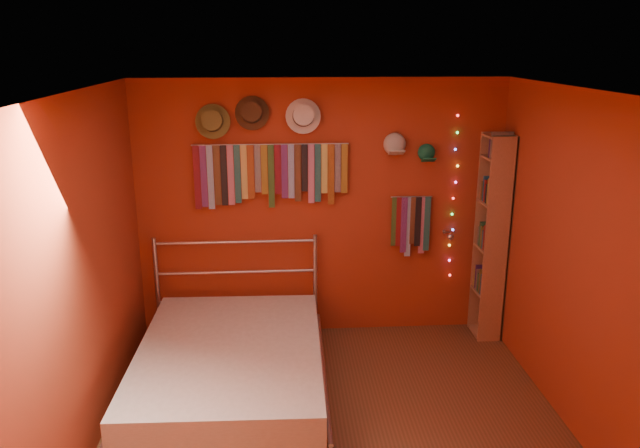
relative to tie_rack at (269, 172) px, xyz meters
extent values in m
plane|color=brown|center=(0.49, -1.68, -1.65)|extent=(3.50, 3.50, 0.00)
cube|color=#9A3C18|center=(0.49, 0.07, -0.40)|extent=(3.50, 0.02, 2.50)
cube|color=#9A3C18|center=(2.24, -1.68, -0.40)|extent=(0.02, 3.50, 2.50)
cube|color=#9A3C18|center=(-1.26, -1.68, -0.40)|extent=(0.02, 3.50, 2.50)
cube|color=white|center=(0.49, -1.68, 0.85)|extent=(3.50, 3.50, 0.02)
cylinder|color=silver|center=(0.02, 0.02, 0.25)|extent=(1.45, 0.01, 0.01)
cube|color=#5D0E1F|center=(-0.66, 0.01, -0.05)|extent=(0.06, 0.01, 0.60)
cube|color=#4F1A69|center=(-0.60, 0.00, -0.04)|extent=(0.06, 0.01, 0.58)
cube|color=#79A6D8|center=(-0.54, -0.01, -0.05)|extent=(0.06, 0.01, 0.60)
cube|color=#50371A|center=(-0.48, 0.01, -0.03)|extent=(0.06, 0.01, 0.56)
cube|color=black|center=(-0.42, 0.00, -0.03)|extent=(0.06, 0.01, 0.57)
cube|color=#AD5677|center=(-0.35, -0.01, -0.03)|extent=(0.06, 0.01, 0.56)
cube|color=#1A585B|center=(-0.29, 0.01, -0.02)|extent=(0.06, 0.01, 0.55)
cube|color=tan|center=(-0.23, 0.00, 0.00)|extent=(0.06, 0.01, 0.51)
cube|color=maroon|center=(-0.17, -0.01, 0.00)|extent=(0.06, 0.01, 0.51)
cube|color=#131C53|center=(-0.10, 0.01, 0.03)|extent=(0.06, 0.01, 0.45)
cube|color=#846118|center=(-0.04, 0.00, 0.02)|extent=(0.06, 0.01, 0.47)
cube|color=#205020|center=(0.02, -0.01, -0.05)|extent=(0.06, 0.01, 0.60)
cube|color=maroon|center=(0.08, 0.01, 0.02)|extent=(0.06, 0.01, 0.47)
cube|color=#4A1A68|center=(0.14, 0.00, 0.00)|extent=(0.06, 0.01, 0.51)
cube|color=#6C88C0|center=(0.21, -0.01, 0.00)|extent=(0.06, 0.01, 0.51)
cube|color=#452817|center=(0.27, 0.01, -0.02)|extent=(0.06, 0.01, 0.54)
cube|color=black|center=(0.33, 0.00, 0.03)|extent=(0.06, 0.01, 0.44)
cube|color=#B05887|center=(0.39, -0.01, -0.03)|extent=(0.06, 0.01, 0.56)
cube|color=#1A535D|center=(0.46, 0.01, -0.02)|extent=(0.06, 0.01, 0.55)
cube|color=#C5C24E|center=(0.52, 0.00, 0.02)|extent=(0.06, 0.01, 0.47)
cube|color=brown|center=(0.58, -0.01, -0.03)|extent=(0.06, 0.01, 0.57)
cube|color=#161458|center=(0.64, 0.01, 0.02)|extent=(0.06, 0.01, 0.46)
cube|color=brown|center=(0.71, 0.00, 0.02)|extent=(0.06, 0.01, 0.47)
cylinder|color=silver|center=(1.36, 0.02, -0.27)|extent=(0.40, 0.01, 0.01)
cube|color=#2E4F1F|center=(1.20, 0.01, -0.51)|extent=(0.06, 0.01, 0.49)
cube|color=maroon|center=(1.24, 0.00, -0.51)|extent=(0.06, 0.01, 0.49)
cube|color=#4B1967|center=(1.29, -0.01, -0.54)|extent=(0.06, 0.01, 0.55)
cube|color=#78A4D5|center=(1.33, 0.01, -0.57)|extent=(0.06, 0.01, 0.60)
cube|color=#482418|center=(1.38, 0.00, -0.50)|extent=(0.06, 0.01, 0.47)
cube|color=black|center=(1.43, -0.01, -0.51)|extent=(0.06, 0.01, 0.49)
cube|color=#A15073|center=(1.47, 0.01, -0.55)|extent=(0.06, 0.01, 0.57)
cube|color=#174D52|center=(1.52, 0.00, -0.54)|extent=(0.06, 0.01, 0.54)
cylinder|color=brown|center=(-0.50, 0.01, 0.47)|extent=(0.32, 0.08, 0.31)
cylinder|color=brown|center=(-0.50, -0.05, 0.48)|extent=(0.19, 0.16, 0.21)
cylinder|color=#332314|center=(-0.50, -0.02, 0.47)|extent=(0.19, 0.06, 0.19)
cylinder|color=#432C18|center=(-0.14, 0.01, 0.54)|extent=(0.31, 0.08, 0.31)
cylinder|color=#432C18|center=(-0.14, -0.05, 0.55)|extent=(0.18, 0.15, 0.20)
cylinder|color=black|center=(-0.14, -0.02, 0.55)|extent=(0.19, 0.06, 0.19)
cylinder|color=silver|center=(0.32, 0.01, 0.51)|extent=(0.32, 0.08, 0.32)
cylinder|color=silver|center=(0.32, -0.05, 0.52)|extent=(0.19, 0.16, 0.21)
cylinder|color=black|center=(0.32, -0.02, 0.52)|extent=(0.20, 0.06, 0.20)
ellipsoid|color=beige|center=(1.17, 0.02, 0.24)|extent=(0.19, 0.15, 0.19)
cube|color=beige|center=(1.17, -0.10, 0.18)|extent=(0.14, 0.10, 0.06)
ellipsoid|color=#19714B|center=(1.48, 0.02, 0.16)|extent=(0.17, 0.13, 0.17)
cube|color=#19714B|center=(1.48, -0.09, 0.11)|extent=(0.12, 0.09, 0.05)
sphere|color=#FF3333|center=(1.76, 0.03, 0.50)|extent=(0.02, 0.02, 0.02)
sphere|color=#33FF4C|center=(1.77, 0.03, 0.34)|extent=(0.02, 0.02, 0.02)
sphere|color=#4C66FF|center=(1.76, 0.03, 0.19)|extent=(0.02, 0.02, 0.02)
sphere|color=yellow|center=(1.79, 0.03, 0.03)|extent=(0.02, 0.02, 0.02)
sphere|color=#FF4CCC|center=(1.78, 0.03, -0.13)|extent=(0.02, 0.02, 0.02)
sphere|color=#FF3333|center=(1.77, 0.03, -0.29)|extent=(0.02, 0.02, 0.02)
sphere|color=#33FF4C|center=(1.77, 0.03, -0.45)|extent=(0.02, 0.02, 0.02)
sphere|color=#4C66FF|center=(1.78, 0.03, -0.61)|extent=(0.02, 0.02, 0.02)
sphere|color=yellow|center=(1.76, 0.03, -0.77)|extent=(0.02, 0.02, 0.02)
sphere|color=#FF4CCC|center=(1.77, 0.03, -0.92)|extent=(0.02, 0.02, 0.02)
sphere|color=#FF3333|center=(1.78, 0.03, -1.08)|extent=(0.02, 0.02, 0.02)
cylinder|color=silver|center=(1.70, 0.05, -0.63)|extent=(0.03, 0.03, 0.03)
cylinder|color=silver|center=(1.70, -0.06, -0.61)|extent=(0.01, 0.23, 0.07)
sphere|color=white|center=(1.70, -0.18, -0.61)|extent=(0.06, 0.06, 0.06)
cube|color=#905E41|center=(2.11, -0.31, -0.65)|extent=(0.24, 0.02, 2.00)
cube|color=#905E41|center=(2.11, 0.01, -0.65)|extent=(0.24, 0.02, 2.00)
cube|color=#905E41|center=(2.23, -0.15, -0.65)|extent=(0.02, 0.34, 2.00)
cube|color=#905E41|center=(2.11, -0.15, -1.63)|extent=(0.24, 0.32, 0.02)
cube|color=#905E41|center=(2.11, -0.15, -1.20)|extent=(0.24, 0.32, 0.02)
cube|color=#905E41|center=(2.11, -0.15, -0.75)|extent=(0.24, 0.32, 0.02)
cube|color=#905E41|center=(2.11, -0.15, -0.30)|extent=(0.24, 0.32, 0.02)
cube|color=#905E41|center=(2.11, -0.15, 0.13)|extent=(0.24, 0.32, 0.02)
cube|color=#905E41|center=(2.11, -0.15, 0.33)|extent=(0.24, 0.32, 0.02)
cylinder|color=silver|center=(-1.10, -0.03, -1.13)|extent=(0.04, 0.04, 1.03)
cylinder|color=silver|center=(0.43, -0.03, -1.13)|extent=(0.04, 0.04, 1.03)
cylinder|color=silver|center=(-0.34, -0.03, -1.27)|extent=(1.52, 0.03, 0.03)
cylinder|color=silver|center=(-0.34, -0.03, -0.97)|extent=(1.52, 0.03, 0.03)
cylinder|color=silver|center=(-0.34, -0.03, -0.67)|extent=(1.52, 0.03, 0.03)
cube|color=beige|center=(-0.34, -1.12, -1.41)|extent=(1.51, 2.10, 0.41)
cylinder|color=silver|center=(-1.10, -1.12, -1.43)|extent=(0.08, 2.07, 0.03)
cylinder|color=silver|center=(0.43, -1.12, -1.43)|extent=(0.08, 2.07, 0.03)
camera|label=1|loc=(0.09, -5.71, 1.16)|focal=35.00mm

